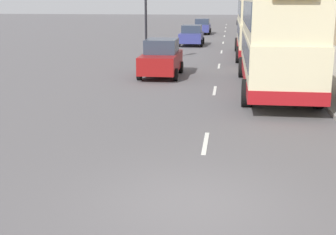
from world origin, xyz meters
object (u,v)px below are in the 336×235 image
(car_1, at_px, (161,58))
(traffic_light_far_kerb, at_px, (146,2))
(car_0, at_px, (244,19))
(double_decker_bus_ahead, at_px, (258,22))
(car_3, at_px, (192,35))
(double_decker_bus_near, at_px, (276,36))
(car_2, at_px, (202,26))

(car_1, xyz_separation_m, traffic_light_far_kerb, (-1.59, 4.64, 2.71))
(car_0, distance_m, car_1, 49.42)
(double_decker_bus_ahead, height_order, car_3, double_decker_bus_ahead)
(double_decker_bus_near, relative_size, car_3, 2.62)
(car_3, height_order, traffic_light_far_kerb, traffic_light_far_kerb)
(double_decker_bus_ahead, height_order, car_2, double_decker_bus_ahead)
(double_decker_bus_near, distance_m, car_0, 52.41)
(car_3, bearing_deg, car_1, 89.27)
(double_decker_bus_ahead, distance_m, car_1, 10.26)
(car_2, bearing_deg, traffic_light_far_kerb, 85.65)
(car_3, bearing_deg, traffic_light_far_kerb, 81.15)
(car_3, relative_size, traffic_light_far_kerb, 0.72)
(car_2, height_order, car_3, car_3)
(car_3, distance_m, traffic_light_far_kerb, 12.02)
(car_0, height_order, car_2, car_0)
(car_3, bearing_deg, car_0, -98.96)
(double_decker_bus_ahead, xyz_separation_m, traffic_light_far_kerb, (-6.79, -4.09, 1.33))
(car_1, bearing_deg, car_2, -90.59)
(double_decker_bus_near, relative_size, car_1, 2.47)
(car_1, relative_size, car_3, 1.06)
(car_2, bearing_deg, car_1, 89.41)
(car_0, distance_m, traffic_light_far_kerb, 45.12)
(car_1, bearing_deg, car_3, -90.73)
(traffic_light_far_kerb, bearing_deg, car_2, 85.65)
(car_2, relative_size, car_3, 1.11)
(double_decker_bus_ahead, relative_size, car_0, 2.59)
(double_decker_bus_near, bearing_deg, car_3, 104.62)
(car_2, xyz_separation_m, car_3, (-0.10, -13.33, 0.00))
(double_decker_bus_ahead, bearing_deg, traffic_light_far_kerb, -148.90)
(double_decker_bus_near, bearing_deg, car_0, 89.87)
(car_0, height_order, traffic_light_far_kerb, traffic_light_far_kerb)
(car_2, relative_size, traffic_light_far_kerb, 0.80)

